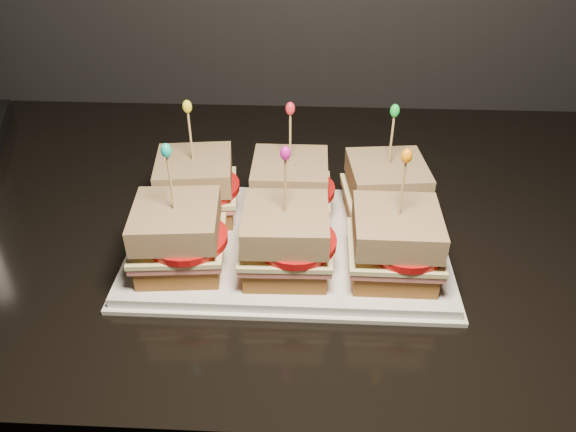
{
  "coord_description": "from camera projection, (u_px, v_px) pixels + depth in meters",
  "views": [
    {
      "loc": [
        -0.48,
        0.95,
        1.39
      ],
      "look_at": [
        -0.51,
        1.53,
        0.98
      ],
      "focal_mm": 35.0,
      "sensor_mm": 36.0,
      "label": 1
    }
  ],
  "objects": [
    {
      "name": "cabinet",
      "position": [
        319.0,
        411.0,
        1.1
      ],
      "size": [
        2.21,
        0.71,
        0.9
      ],
      "primitive_type": "cube",
      "color": "black",
      "rests_on": "ground"
    },
    {
      "name": "granite_slab",
      "position": [
        329.0,
        218.0,
        0.83
      ],
      "size": [
        2.25,
        0.75,
        0.03
      ],
      "primitive_type": "cube",
      "color": "black",
      "rests_on": "cabinet"
    },
    {
      "name": "platter",
      "position": [
        288.0,
        245.0,
        0.74
      ],
      "size": [
        0.4,
        0.25,
        0.02
      ],
      "primitive_type": "cube",
      "color": "white",
      "rests_on": "granite_slab"
    },
    {
      "name": "platter_rim",
      "position": [
        288.0,
        248.0,
        0.74
      ],
      "size": [
        0.42,
        0.26,
        0.01
      ],
      "primitive_type": "cube",
      "color": "white",
      "rests_on": "granite_slab"
    },
    {
      "name": "sandwich_0_bread_bot",
      "position": [
        198.0,
        204.0,
        0.78
      ],
      "size": [
        0.11,
        0.11,
        0.03
      ],
      "primitive_type": "cube",
      "rotation": [
        0.0,
        0.0,
        0.13
      ],
      "color": "#603811",
      "rests_on": "platter"
    },
    {
      "name": "sandwich_0_ham",
      "position": [
        197.0,
        193.0,
        0.77
      ],
      "size": [
        0.12,
        0.11,
        0.01
      ],
      "primitive_type": "cube",
      "rotation": [
        0.0,
        0.0,
        0.13
      ],
      "color": "#C3605D",
      "rests_on": "sandwich_0_bread_bot"
    },
    {
      "name": "sandwich_0_cheese",
      "position": [
        196.0,
        189.0,
        0.76
      ],
      "size": [
        0.12,
        0.12,
        0.01
      ],
      "primitive_type": "cube",
      "rotation": [
        0.0,
        0.0,
        0.13
      ],
      "color": "#EFE69A",
      "rests_on": "sandwich_0_ham"
    },
    {
      "name": "sandwich_0_tomato",
      "position": [
        204.0,
        187.0,
        0.75
      ],
      "size": [
        0.1,
        0.1,
        0.01
      ],
      "primitive_type": "cylinder",
      "color": "#B00F0F",
      "rests_on": "sandwich_0_cheese"
    },
    {
      "name": "sandwich_0_bread_top",
      "position": [
        194.0,
        171.0,
        0.75
      ],
      "size": [
        0.11,
        0.11,
        0.03
      ],
      "primitive_type": "cube",
      "rotation": [
        0.0,
        0.0,
        0.13
      ],
      "color": "#502C13",
      "rests_on": "sandwich_0_tomato"
    },
    {
      "name": "sandwich_0_pick",
      "position": [
        191.0,
        139.0,
        0.72
      ],
      "size": [
        0.0,
        0.0,
        0.09
      ],
      "primitive_type": "cylinder",
      "color": "tan",
      "rests_on": "sandwich_0_bread_top"
    },
    {
      "name": "sandwich_0_frill",
      "position": [
        187.0,
        107.0,
        0.7
      ],
      "size": [
        0.01,
        0.01,
        0.02
      ],
      "primitive_type": "ellipsoid",
      "color": "yellow",
      "rests_on": "sandwich_0_pick"
    },
    {
      "name": "sandwich_1_bread_bot",
      "position": [
        290.0,
        206.0,
        0.77
      ],
      "size": [
        0.1,
        0.1,
        0.03
      ],
      "primitive_type": "cube",
      "rotation": [
        0.0,
        0.0,
        0.0
      ],
      "color": "#603811",
      "rests_on": "platter"
    },
    {
      "name": "sandwich_1_ham",
      "position": [
        290.0,
        196.0,
        0.76
      ],
      "size": [
        0.11,
        0.1,
        0.01
      ],
      "primitive_type": "cube",
      "rotation": [
        0.0,
        0.0,
        0.0
      ],
      "color": "#C3605D",
      "rests_on": "sandwich_1_bread_bot"
    },
    {
      "name": "sandwich_1_cheese",
      "position": [
        290.0,
        191.0,
        0.76
      ],
      "size": [
        0.11,
        0.1,
        0.01
      ],
      "primitive_type": "cube",
      "rotation": [
        0.0,
        0.0,
        0.0
      ],
      "color": "#EFE69A",
      "rests_on": "sandwich_1_ham"
    },
    {
      "name": "sandwich_1_tomato",
      "position": [
        299.0,
        189.0,
        0.75
      ],
      "size": [
        0.1,
        0.1,
        0.01
      ],
      "primitive_type": "cylinder",
      "color": "#B00F0F",
      "rests_on": "sandwich_1_cheese"
    },
    {
      "name": "sandwich_1_bread_top",
      "position": [
        290.0,
        173.0,
        0.74
      ],
      "size": [
        0.1,
        0.1,
        0.03
      ],
      "primitive_type": "cube",
      "rotation": [
        0.0,
        0.0,
        0.0
      ],
      "color": "#502C13",
      "rests_on": "sandwich_1_tomato"
    },
    {
      "name": "sandwich_1_pick",
      "position": [
        290.0,
        141.0,
        0.72
      ],
      "size": [
        0.0,
        0.0,
        0.09
      ],
      "primitive_type": "cylinder",
      "color": "tan",
      "rests_on": "sandwich_1_bread_top"
    },
    {
      "name": "sandwich_1_frill",
      "position": [
        290.0,
        109.0,
        0.69
      ],
      "size": [
        0.01,
        0.01,
        0.02
      ],
      "primitive_type": "ellipsoid",
      "color": "red",
      "rests_on": "sandwich_1_pick"
    },
    {
      "name": "sandwich_2_bread_bot",
      "position": [
        383.0,
        209.0,
        0.77
      ],
      "size": [
        0.11,
        0.11,
        0.03
      ],
      "primitive_type": "cube",
      "rotation": [
        0.0,
        0.0,
        0.11
      ],
      "color": "#603811",
      "rests_on": "platter"
    },
    {
      "name": "sandwich_2_ham",
      "position": [
        385.0,
        198.0,
        0.76
      ],
      "size": [
        0.12,
        0.11,
        0.01
      ],
      "primitive_type": "cube",
      "rotation": [
        0.0,
        0.0,
        0.11
      ],
      "color": "#C3605D",
      "rests_on": "sandwich_2_bread_bot"
    },
    {
      "name": "sandwich_2_cheese",
      "position": [
        385.0,
        194.0,
        0.75
      ],
      "size": [
        0.12,
        0.12,
        0.01
      ],
      "primitive_type": "cube",
      "rotation": [
        0.0,
        0.0,
        0.11
      ],
      "color": "#EFE69A",
      "rests_on": "sandwich_2_ham"
    },
    {
      "name": "sandwich_2_tomato",
      "position": [
        395.0,
        192.0,
        0.74
      ],
      "size": [
        0.1,
        0.1,
        0.01
      ],
      "primitive_type": "cylinder",
      "color": "#B00F0F",
      "rests_on": "sandwich_2_cheese"
    },
    {
      "name": "sandwich_2_bread_top",
      "position": [
        387.0,
        175.0,
        0.74
      ],
      "size": [
        0.11,
        0.11,
        0.03
      ],
      "primitive_type": "cube",
      "rotation": [
        0.0,
        0.0,
        0.11
      ],
      "color": "#502C13",
      "rests_on": "sandwich_2_tomato"
    },
    {
      "name": "sandwich_2_pick",
      "position": [
        391.0,
        144.0,
        0.71
      ],
      "size": [
        0.0,
        0.0,
        0.09
      ],
      "primitive_type": "cylinder",
      "color": "tan",
      "rests_on": "sandwich_2_bread_top"
    },
    {
      "name": "sandwich_2_frill",
      "position": [
        395.0,
        111.0,
        0.69
      ],
      "size": [
        0.01,
        0.01,
        0.02
      ],
      "primitive_type": "ellipsoid",
      "color": "green",
      "rests_on": "sandwich_2_pick"
    },
    {
      "name": "sandwich_3_bread_bot",
      "position": [
        181.0,
        256.0,
        0.68
      ],
      "size": [
        0.1,
        0.1,
        0.03
      ],
      "primitive_type": "cube",
      "rotation": [
        0.0,
        0.0,
        0.09
      ],
      "color": "#603811",
      "rests_on": "platter"
    },
    {
      "name": "sandwich_3_ham",
      "position": [
        179.0,
        245.0,
        0.67
      ],
      "size": [
        0.11,
        0.11,
        0.01
      ],
      "primitive_type": "cube",
      "rotation": [
        0.0,
        0.0,
        0.09
      ],
      "color": "#C3605D",
      "rests_on": "sandwich_3_bread_bot"
    },
    {
      "name": "sandwich_3_cheese",
      "position": [
        179.0,
        240.0,
        0.67
      ],
      "size": [
        0.12,
        0.11,
        0.01
      ],
      "primitive_type": "cube",
      "rotation": [
        0.0,
        0.0,
        0.09
      ],
      "color": "#EFE69A",
      "rests_on": "sandwich_3_ham"
    },
    {
      "name": "sandwich_3_tomato",
      "position": [
        187.0,
        238.0,
        0.66
      ],
      "size": [
        0.1,
        0.1,
        0.01
      ],
      "primitive_type": "cylinder",
      "color": "#B00F0F",
      "rests_on": "sandwich_3_cheese"
    },
    {
      "name": "sandwich_3_bread_top",
      "position": [
        176.0,
        220.0,
        0.65
      ],
      "size": [
        0.11,
        0.11,
        0.03
      ],
      "primitive_type": "cube",
      "rotation": [
        0.0,
        0.0,
        0.09
      ],
      "color": "#502C13",
      "rests_on": "sandwich_3_tomato"
    },
    {
      "name": "sandwich_3_pick",
      "position": [
        171.0,
        186.0,
        0.63
      ],
      "size": [
        0.0,
        0.0,
        0.09
      ],
      "primitive_type": "cylinder",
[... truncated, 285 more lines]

